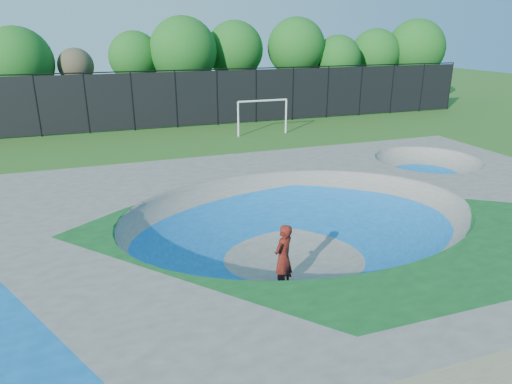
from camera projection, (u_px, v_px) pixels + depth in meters
ground at (300, 254)px, 14.24m from camera, size 120.00×120.00×0.00m
skate_deck at (300, 232)px, 13.99m from camera, size 22.00×14.00×1.50m
skater at (283, 257)px, 12.02m from camera, size 0.81×0.75×1.87m
skateboard at (283, 288)px, 12.33m from camera, size 0.79×0.55×0.05m
soccer_goal at (263, 111)px, 30.12m from camera, size 3.51×0.12×2.32m
fence at (176, 98)px, 32.20m from camera, size 48.09×0.09×4.04m
treeline at (160, 54)px, 35.77m from camera, size 53.56×6.99×7.76m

